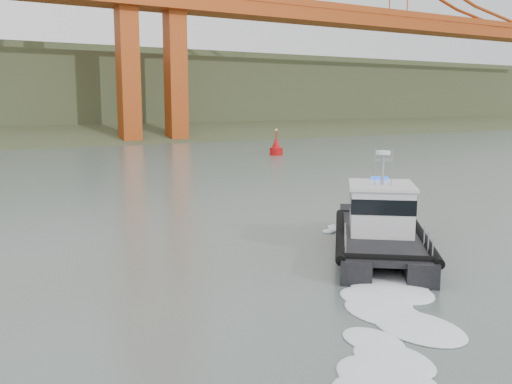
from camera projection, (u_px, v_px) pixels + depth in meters
ground at (361, 312)px, 17.89m from camera, size 400.00×400.00×0.00m
patrol_boat at (381, 227)px, 24.76m from camera, size 8.70×9.56×4.62m
nav_buoy at (276, 148)px, 70.40m from camera, size 1.65×1.65×3.44m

